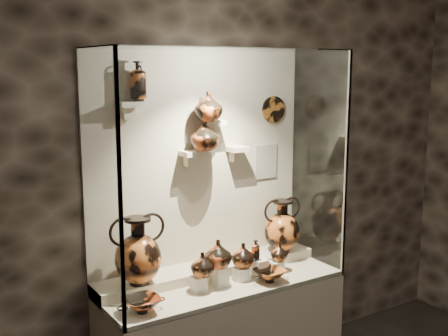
% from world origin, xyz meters
% --- Properties ---
extents(wall_back, '(5.00, 0.02, 3.20)m').
position_xyz_m(wall_back, '(0.00, 2.50, 1.60)').
color(wall_back, black).
rests_on(wall_back, ground).
extents(front_tier, '(1.68, 0.58, 0.03)m').
position_xyz_m(front_tier, '(0.00, 2.18, 0.82)').
color(front_tier, beige).
rests_on(front_tier, plinth).
extents(rear_tier, '(1.70, 0.25, 0.10)m').
position_xyz_m(rear_tier, '(0.00, 2.35, 0.85)').
color(rear_tier, beige).
rests_on(rear_tier, plinth).
extents(back_panel, '(1.70, 0.03, 1.60)m').
position_xyz_m(back_panel, '(0.00, 2.50, 1.60)').
color(back_panel, beige).
rests_on(back_panel, plinth).
extents(glass_front, '(1.70, 0.01, 1.60)m').
position_xyz_m(glass_front, '(0.00, 1.88, 1.60)').
color(glass_front, white).
rests_on(glass_front, plinth).
extents(glass_left, '(0.01, 0.60, 1.60)m').
position_xyz_m(glass_left, '(-0.85, 2.18, 1.60)').
color(glass_left, white).
rests_on(glass_left, plinth).
extents(glass_right, '(0.01, 0.60, 1.60)m').
position_xyz_m(glass_right, '(0.85, 2.18, 1.60)').
color(glass_right, white).
rests_on(glass_right, plinth).
extents(glass_top, '(1.70, 0.60, 0.01)m').
position_xyz_m(glass_top, '(0.00, 2.18, 2.40)').
color(glass_top, white).
rests_on(glass_top, back_panel).
extents(frame_post_left, '(0.02, 0.02, 1.60)m').
position_xyz_m(frame_post_left, '(-0.84, 1.89, 1.60)').
color(frame_post_left, gray).
rests_on(frame_post_left, plinth).
extents(frame_post_right, '(0.02, 0.02, 1.60)m').
position_xyz_m(frame_post_right, '(0.84, 1.89, 1.60)').
color(frame_post_right, gray).
rests_on(frame_post_right, plinth).
extents(pedestal_a, '(0.09, 0.09, 0.10)m').
position_xyz_m(pedestal_a, '(-0.22, 2.13, 0.88)').
color(pedestal_a, silver).
rests_on(pedestal_a, front_tier).
extents(pedestal_b, '(0.09, 0.09, 0.13)m').
position_xyz_m(pedestal_b, '(-0.05, 2.13, 0.90)').
color(pedestal_b, silver).
rests_on(pedestal_b, front_tier).
extents(pedestal_c, '(0.09, 0.09, 0.09)m').
position_xyz_m(pedestal_c, '(0.12, 2.13, 0.88)').
color(pedestal_c, silver).
rests_on(pedestal_c, front_tier).
extents(pedestal_d, '(0.09, 0.09, 0.12)m').
position_xyz_m(pedestal_d, '(0.28, 2.13, 0.89)').
color(pedestal_d, silver).
rests_on(pedestal_d, front_tier).
extents(pedestal_e, '(0.09, 0.09, 0.08)m').
position_xyz_m(pedestal_e, '(0.42, 2.13, 0.87)').
color(pedestal_e, silver).
rests_on(pedestal_e, front_tier).
extents(bracket_ul, '(0.14, 0.12, 0.04)m').
position_xyz_m(bracket_ul, '(-0.55, 2.42, 2.05)').
color(bracket_ul, beige).
rests_on(bracket_ul, back_panel).
extents(bracket_ca, '(0.14, 0.12, 0.04)m').
position_xyz_m(bracket_ca, '(-0.10, 2.42, 1.70)').
color(bracket_ca, beige).
rests_on(bracket_ca, back_panel).
extents(bracket_cb, '(0.10, 0.12, 0.04)m').
position_xyz_m(bracket_cb, '(0.10, 2.42, 1.90)').
color(bracket_cb, beige).
rests_on(bracket_cb, back_panel).
extents(bracket_cc, '(0.14, 0.12, 0.04)m').
position_xyz_m(bracket_cc, '(0.28, 2.42, 1.70)').
color(bracket_cc, beige).
rests_on(bracket_cc, back_panel).
extents(amphora_left, '(0.46, 0.46, 0.45)m').
position_xyz_m(amphora_left, '(-0.57, 2.29, 1.12)').
color(amphora_left, '#B85923').
rests_on(amphora_left, rear_tier).
extents(amphora_right, '(0.36, 0.36, 0.40)m').
position_xyz_m(amphora_right, '(0.61, 2.31, 1.10)').
color(amphora_right, '#B85923').
rests_on(amphora_right, rear_tier).
extents(jug_a, '(0.19, 0.19, 0.16)m').
position_xyz_m(jug_a, '(-0.20, 2.11, 1.01)').
color(jug_a, '#B85923').
rests_on(jug_a, pedestal_a).
extents(jug_b, '(0.18, 0.18, 0.19)m').
position_xyz_m(jug_b, '(-0.07, 2.13, 1.06)').
color(jug_b, '#C44D22').
rests_on(jug_b, pedestal_b).
extents(jug_c, '(0.20, 0.20, 0.17)m').
position_xyz_m(jug_c, '(0.14, 2.14, 1.01)').
color(jug_c, '#B85923').
rests_on(jug_c, pedestal_c).
extents(jug_e, '(0.14, 0.14, 0.13)m').
position_xyz_m(jug_e, '(0.45, 2.13, 0.97)').
color(jug_e, '#B85923').
rests_on(jug_e, pedestal_e).
extents(lekythos_small, '(0.08, 0.08, 0.16)m').
position_xyz_m(lekythos_small, '(0.25, 2.14, 1.03)').
color(lekythos_small, '#C44D22').
rests_on(lekythos_small, pedestal_d).
extents(kylix_left, '(0.34, 0.31, 0.11)m').
position_xyz_m(kylix_left, '(-0.67, 2.03, 0.89)').
color(kylix_left, '#C44D22').
rests_on(kylix_left, front_tier).
extents(kylix_right, '(0.32, 0.29, 0.11)m').
position_xyz_m(kylix_right, '(0.27, 2.00, 0.88)').
color(kylix_right, '#B85923').
rests_on(kylix_right, front_tier).
extents(lekythos_tall, '(0.15, 0.15, 0.29)m').
position_xyz_m(lekythos_tall, '(-0.49, 2.41, 2.21)').
color(lekythos_tall, '#B85923').
rests_on(lekythos_tall, bracket_ul).
extents(ovoid_vase_a, '(0.26, 0.26, 0.21)m').
position_xyz_m(ovoid_vase_a, '(-0.03, 2.37, 1.82)').
color(ovoid_vase_a, '#C44D22').
rests_on(ovoid_vase_a, bracket_ca).
extents(ovoid_vase_b, '(0.22, 0.22, 0.20)m').
position_xyz_m(ovoid_vase_b, '(0.01, 2.37, 2.02)').
color(ovoid_vase_b, '#C44D22').
rests_on(ovoid_vase_b, bracket_cb).
extents(wall_plate, '(0.20, 0.02, 0.20)m').
position_xyz_m(wall_plate, '(0.64, 2.47, 1.97)').
color(wall_plate, '#9A571E').
rests_on(wall_plate, back_panel).
extents(info_placard, '(0.19, 0.01, 0.26)m').
position_xyz_m(info_placard, '(0.58, 2.47, 1.57)').
color(info_placard, beige).
rests_on(info_placard, back_panel).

